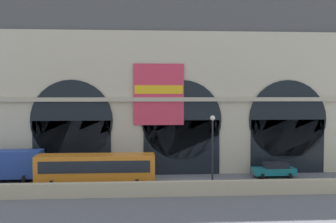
% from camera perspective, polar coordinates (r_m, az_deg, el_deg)
% --- Properties ---
extents(ground_plane, '(200.00, 200.00, 0.00)m').
position_cam_1_polar(ground_plane, '(41.28, 2.59, -9.87)').
color(ground_plane, slate).
extents(quay_parapet_wall, '(90.00, 0.70, 1.27)m').
position_cam_1_polar(quay_parapet_wall, '(36.82, 3.42, -10.41)').
color(quay_parapet_wall, '#BCAD8C').
rests_on(quay_parapet_wall, ground).
extents(station_building, '(49.37, 4.49, 19.95)m').
position_cam_1_polar(station_building, '(47.30, 1.66, 3.47)').
color(station_building, beige).
rests_on(station_building, ground).
extents(box_truck_west, '(7.50, 2.91, 3.12)m').
position_cam_1_polar(box_truck_west, '(45.20, -21.34, -6.76)').
color(box_truck_west, '#19727A').
rests_on(box_truck_west, ground).
extents(bus_midwest, '(11.00, 3.25, 3.10)m').
position_cam_1_polar(bus_midwest, '(40.15, -9.80, -7.67)').
color(bus_midwest, orange).
rests_on(bus_midwest, ground).
extents(car_mideast, '(4.40, 2.22, 1.55)m').
position_cam_1_polar(car_mideast, '(45.78, 14.26, -7.68)').
color(car_mideast, '#19727A').
rests_on(car_mideast, ground).
extents(street_lamp_quayside, '(0.44, 0.44, 6.90)m').
position_cam_1_polar(street_lamp_quayside, '(37.21, 6.08, -4.37)').
color(street_lamp_quayside, black).
rests_on(street_lamp_quayside, ground).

